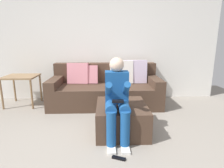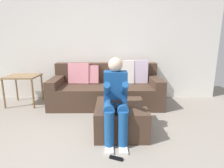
{
  "view_description": "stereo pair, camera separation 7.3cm",
  "coord_description": "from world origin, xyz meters",
  "px_view_note": "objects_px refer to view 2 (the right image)",
  "views": [
    {
      "loc": [
        0.16,
        -1.76,
        1.27
      ],
      "look_at": [
        0.26,
        1.29,
        0.56
      ],
      "focal_mm": 29.64,
      "sensor_mm": 36.0,
      "label": 1
    },
    {
      "loc": [
        0.23,
        -1.77,
        1.27
      ],
      "look_at": [
        0.26,
        1.29,
        0.56
      ],
      "focal_mm": 29.64,
      "sensor_mm": 36.0,
      "label": 2
    }
  ],
  "objects_px": {
    "person_seated": "(116,98)",
    "remote_near_ottoman": "(116,158)",
    "couch_sectional": "(106,88)",
    "ottoman": "(120,118)",
    "side_table": "(23,79)"
  },
  "relations": [
    {
      "from": "person_seated",
      "to": "couch_sectional",
      "type": "bearing_deg",
      "value": 95.77
    },
    {
      "from": "remote_near_ottoman",
      "to": "person_seated",
      "type": "bearing_deg",
      "value": 112.07
    },
    {
      "from": "person_seated",
      "to": "side_table",
      "type": "height_order",
      "value": "person_seated"
    },
    {
      "from": "remote_near_ottoman",
      "to": "ottoman",
      "type": "bearing_deg",
      "value": 105.74
    },
    {
      "from": "side_table",
      "to": "remote_near_ottoman",
      "type": "bearing_deg",
      "value": -45.75
    },
    {
      "from": "couch_sectional",
      "to": "side_table",
      "type": "xyz_separation_m",
      "value": [
        -1.68,
        -0.03,
        0.2
      ]
    },
    {
      "from": "ottoman",
      "to": "side_table",
      "type": "bearing_deg",
      "value": 147.96
    },
    {
      "from": "ottoman",
      "to": "person_seated",
      "type": "xyz_separation_m",
      "value": [
        -0.08,
        -0.22,
        0.37
      ]
    },
    {
      "from": "side_table",
      "to": "remote_near_ottoman",
      "type": "relative_size",
      "value": 4.01
    },
    {
      "from": "couch_sectional",
      "to": "remote_near_ottoman",
      "type": "xyz_separation_m",
      "value": [
        0.14,
        -1.9,
        -0.31
      ]
    },
    {
      "from": "couch_sectional",
      "to": "ottoman",
      "type": "relative_size",
      "value": 2.67
    },
    {
      "from": "couch_sectional",
      "to": "remote_near_ottoman",
      "type": "relative_size",
      "value": 14.1
    },
    {
      "from": "couch_sectional",
      "to": "person_seated",
      "type": "xyz_separation_m",
      "value": [
        0.15,
        -1.45,
        0.25
      ]
    },
    {
      "from": "side_table",
      "to": "remote_near_ottoman",
      "type": "distance_m",
      "value": 2.66
    },
    {
      "from": "person_seated",
      "to": "remote_near_ottoman",
      "type": "xyz_separation_m",
      "value": [
        -0.01,
        -0.46,
        -0.56
      ]
    }
  ]
}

